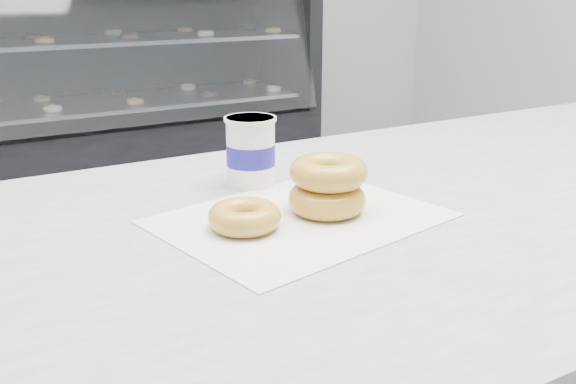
# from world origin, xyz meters

# --- Properties ---
(display_case) EXTENTS (2.40, 0.74, 1.25)m
(display_case) POSITION_xyz_m (0.00, 2.12, 0.49)
(display_case) COLOR black
(display_case) RESTS_ON ground
(wax_paper) EXTENTS (0.38, 0.32, 0.00)m
(wax_paper) POSITION_xyz_m (-0.33, -0.59, 0.90)
(wax_paper) COLOR silver
(wax_paper) RESTS_ON counter
(donut_single) EXTENTS (0.12, 0.12, 0.03)m
(donut_single) POSITION_xyz_m (-0.41, -0.59, 0.92)
(donut_single) COLOR gold
(donut_single) RESTS_ON wax_paper
(donut_stack) EXTENTS (0.14, 0.14, 0.07)m
(donut_stack) POSITION_xyz_m (-0.29, -0.58, 0.94)
(donut_stack) COLOR gold
(donut_stack) RESTS_ON wax_paper
(coffee_cup) EXTENTS (0.09, 0.09, 0.10)m
(coffee_cup) POSITION_xyz_m (-0.32, -0.42, 0.95)
(coffee_cup) COLOR white
(coffee_cup) RESTS_ON counter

